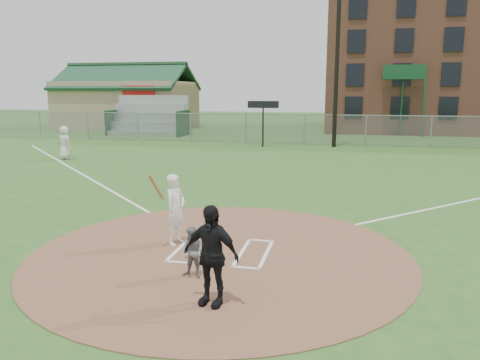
% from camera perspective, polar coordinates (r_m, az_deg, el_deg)
% --- Properties ---
extents(ground, '(140.00, 140.00, 0.00)m').
position_cam_1_polar(ground, '(10.53, -2.37, -8.98)').
color(ground, '#2C591E').
rests_on(ground, ground).
extents(dirt_circle, '(8.40, 8.40, 0.02)m').
position_cam_1_polar(dirt_circle, '(10.53, -2.37, -8.93)').
color(dirt_circle, brown).
rests_on(dirt_circle, ground).
extents(home_plate, '(0.50, 0.50, 0.03)m').
position_cam_1_polar(home_plate, '(10.45, -3.78, -8.94)').
color(home_plate, silver).
rests_on(home_plate, dirt_circle).
extents(foul_line_third, '(17.04, 17.04, 0.01)m').
position_cam_1_polar(foul_line_third, '(22.16, -19.19, 0.98)').
color(foul_line_third, white).
rests_on(foul_line_third, ground).
extents(catcher, '(0.55, 0.47, 1.00)m').
position_cam_1_polar(catcher, '(9.11, -5.74, -8.78)').
color(catcher, slate).
rests_on(catcher, dirt_circle).
extents(umpire, '(1.08, 0.63, 1.72)m').
position_cam_1_polar(umpire, '(7.88, -3.57, -9.12)').
color(umpire, black).
rests_on(umpire, dirt_circle).
extents(ondeck_player, '(1.01, 0.88, 1.75)m').
position_cam_1_polar(ondeck_player, '(26.30, -20.59, 4.27)').
color(ondeck_player, silver).
rests_on(ondeck_player, ground).
extents(batters_boxes, '(2.08, 1.88, 0.01)m').
position_cam_1_polar(batters_boxes, '(10.66, -2.17, -8.59)').
color(batters_boxes, white).
rests_on(batters_boxes, dirt_circle).
extents(batter_at_plate, '(0.66, 1.05, 1.78)m').
position_cam_1_polar(batter_at_plate, '(11.01, -7.88, -3.54)').
color(batter_at_plate, white).
rests_on(batter_at_plate, dirt_circle).
extents(outfield_fence, '(56.08, 0.08, 2.03)m').
position_cam_1_polar(outfield_fence, '(31.78, 7.83, 6.13)').
color(outfield_fence, slate).
rests_on(outfield_fence, ground).
extents(bleachers, '(6.08, 3.20, 3.20)m').
position_cam_1_polar(bleachers, '(39.06, -11.15, 7.74)').
color(bleachers, '#B7BABF').
rests_on(bleachers, ground).
extents(clubhouse, '(12.20, 8.71, 6.23)m').
position_cam_1_polar(clubhouse, '(47.28, -13.50, 9.12)').
color(clubhouse, tan).
rests_on(clubhouse, ground).
extents(light_pole, '(1.20, 0.30, 12.22)m').
position_cam_1_polar(light_pole, '(30.73, 11.83, 16.30)').
color(light_pole, black).
rests_on(light_pole, ground).
extents(scoreboard_sign, '(2.00, 0.10, 2.93)m').
position_cam_1_polar(scoreboard_sign, '(30.22, 2.83, 8.59)').
color(scoreboard_sign, black).
rests_on(scoreboard_sign, ground).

